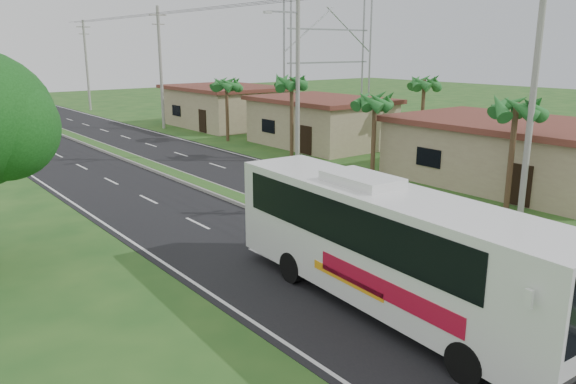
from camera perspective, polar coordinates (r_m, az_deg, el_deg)
ground at (r=19.55m, az=14.96°, el=-8.26°), size 180.00×180.00×0.00m
road_asphalt at (r=34.75m, az=-12.14°, el=1.89°), size 14.00×160.00×0.02m
median_strip at (r=34.73m, az=-12.15°, el=2.04°), size 1.20×160.00×0.18m
lane_edge_left at (r=32.50m, az=-22.79°, el=0.19°), size 0.12×160.00×0.01m
lane_edge_right at (r=38.06m, az=-3.05°, el=3.27°), size 0.12×160.00×0.01m
shop_near at (r=33.59m, az=21.61°, el=3.85°), size 8.60×12.60×3.52m
shop_mid at (r=43.77m, az=3.30°, el=7.20°), size 7.60×10.60×3.67m
shop_far at (r=55.00m, az=-6.45°, el=8.70°), size 8.60×11.60×3.82m
palm_verge_a at (r=27.42m, az=22.16°, el=7.88°), size 2.40×2.40×5.45m
palm_verge_b at (r=33.16m, az=8.83°, el=9.07°), size 2.40×2.40×5.05m
palm_verge_c at (r=37.85m, az=0.38°, el=11.05°), size 2.40×2.40×5.85m
palm_verge_d at (r=45.54m, az=-6.28°, el=10.83°), size 2.40×2.40×5.25m
palm_behind_shop at (r=41.18m, az=13.67°, el=10.66°), size 2.40×2.40×5.65m
utility_pole_a at (r=26.42m, az=23.69°, el=9.56°), size 1.60×0.28×11.00m
utility_pole_b at (r=36.82m, az=0.96°, el=12.72°), size 3.20×0.28×12.00m
utility_pole_c at (r=53.89m, az=-12.81°, el=12.31°), size 1.60×0.28×11.00m
utility_pole_d at (r=72.46m, az=-19.78°, el=12.11°), size 1.60×0.28×10.50m
billboard_lattice at (r=54.72m, az=4.20°, el=13.86°), size 10.18×1.18×12.07m
coach_bus_main at (r=16.16m, az=9.98°, el=-4.90°), size 3.16×11.89×3.80m
motorcyclist at (r=20.34m, az=7.54°, el=-4.19°), size 1.81×1.08×2.47m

